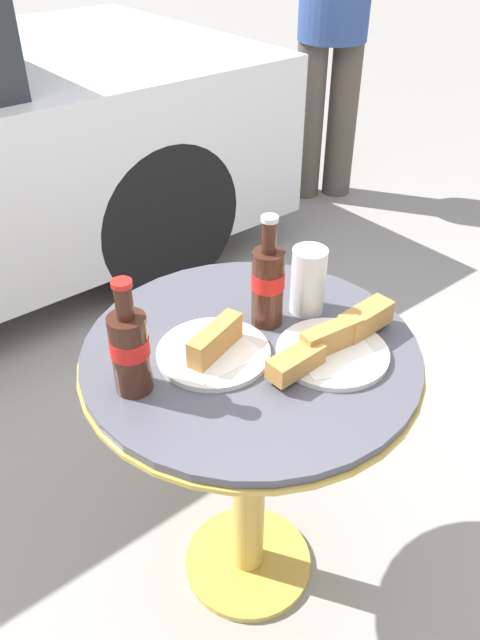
{
  "coord_description": "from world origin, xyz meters",
  "views": [
    {
      "loc": [
        -0.65,
        -0.76,
        1.54
      ],
      "look_at": [
        0.0,
        0.03,
        0.8
      ],
      "focal_mm": 35.0,
      "sensor_mm": 36.0,
      "label": 1
    }
  ],
  "objects_px": {
    "cola_bottle_right": "(130,349)",
    "lunch_plate_far": "(214,349)",
    "bistro_table": "(250,408)",
    "pedestrian": "(334,8)",
    "drinking_glass": "(308,283)",
    "cola_bottle_left": "(268,283)",
    "lunch_plate_near": "(334,344)"
  },
  "relations": [
    {
      "from": "bistro_table",
      "to": "pedestrian",
      "type": "xyz_separation_m",
      "value": [
        1.9,
        1.62,
        0.41
      ]
    },
    {
      "from": "bistro_table",
      "to": "lunch_plate_near",
      "type": "bearing_deg",
      "value": -45.63
    },
    {
      "from": "bistro_table",
      "to": "lunch_plate_far",
      "type": "relative_size",
      "value": 3.28
    },
    {
      "from": "bistro_table",
      "to": "lunch_plate_far",
      "type": "xyz_separation_m",
      "value": [
        -0.07,
        0.03,
        0.19
      ]
    },
    {
      "from": "cola_bottle_left",
      "to": "lunch_plate_far",
      "type": "bearing_deg",
      "value": -172.26
    },
    {
      "from": "drinking_glass",
      "to": "pedestrian",
      "type": "xyz_separation_m",
      "value": [
        1.72,
        1.59,
        0.17
      ]
    },
    {
      "from": "lunch_plate_near",
      "to": "cola_bottle_left",
      "type": "bearing_deg",
      "value": 100.59
    },
    {
      "from": "cola_bottle_right",
      "to": "lunch_plate_far",
      "type": "bearing_deg",
      "value": -5.92
    },
    {
      "from": "pedestrian",
      "to": "bistro_table",
      "type": "bearing_deg",
      "value": -139.65
    },
    {
      "from": "bistro_table",
      "to": "lunch_plate_far",
      "type": "bearing_deg",
      "value": 160.29
    },
    {
      "from": "bistro_table",
      "to": "cola_bottle_right",
      "type": "distance_m",
      "value": 0.37
    },
    {
      "from": "lunch_plate_near",
      "to": "lunch_plate_far",
      "type": "bearing_deg",
      "value": 142.58
    },
    {
      "from": "drinking_glass",
      "to": "cola_bottle_left",
      "type": "bearing_deg",
      "value": 168.39
    },
    {
      "from": "cola_bottle_right",
      "to": "lunch_plate_far",
      "type": "relative_size",
      "value": 1.03
    },
    {
      "from": "cola_bottle_right",
      "to": "drinking_glass",
      "type": "height_order",
      "value": "cola_bottle_right"
    },
    {
      "from": "cola_bottle_left",
      "to": "cola_bottle_right",
      "type": "bearing_deg",
      "value": -179.38
    },
    {
      "from": "bistro_table",
      "to": "pedestrian",
      "type": "relative_size",
      "value": 0.43
    },
    {
      "from": "cola_bottle_left",
      "to": "pedestrian",
      "type": "height_order",
      "value": "pedestrian"
    },
    {
      "from": "lunch_plate_near",
      "to": "pedestrian",
      "type": "relative_size",
      "value": 0.19
    },
    {
      "from": "cola_bottle_right",
      "to": "lunch_plate_far",
      "type": "distance_m",
      "value": 0.19
    },
    {
      "from": "cola_bottle_left",
      "to": "lunch_plate_near",
      "type": "relative_size",
      "value": 0.75
    },
    {
      "from": "cola_bottle_right",
      "to": "pedestrian",
      "type": "bearing_deg",
      "value": 36.17
    },
    {
      "from": "lunch_plate_far",
      "to": "pedestrian",
      "type": "bearing_deg",
      "value": 38.82
    },
    {
      "from": "pedestrian",
      "to": "cola_bottle_left",
      "type": "bearing_deg",
      "value": -139.2
    },
    {
      "from": "lunch_plate_far",
      "to": "cola_bottle_right",
      "type": "bearing_deg",
      "value": 174.08
    },
    {
      "from": "lunch_plate_near",
      "to": "pedestrian",
      "type": "height_order",
      "value": "pedestrian"
    },
    {
      "from": "cola_bottle_right",
      "to": "lunch_plate_near",
      "type": "bearing_deg",
      "value": -24.2
    },
    {
      "from": "lunch_plate_far",
      "to": "pedestrian",
      "type": "xyz_separation_m",
      "value": [
        1.98,
        1.59,
        0.22
      ]
    },
    {
      "from": "bistro_table",
      "to": "cola_bottle_right",
      "type": "height_order",
      "value": "cola_bottle_right"
    },
    {
      "from": "pedestrian",
      "to": "drinking_glass",
      "type": "bearing_deg",
      "value": -137.24
    },
    {
      "from": "drinking_glass",
      "to": "cola_bottle_right",
      "type": "bearing_deg",
      "value": 177.78
    },
    {
      "from": "drinking_glass",
      "to": "lunch_plate_near",
      "type": "bearing_deg",
      "value": -114.68
    }
  ]
}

